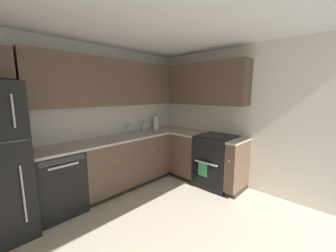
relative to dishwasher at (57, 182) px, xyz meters
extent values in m
cube|color=beige|center=(0.72, -1.44, -0.45)|extent=(3.68, 3.48, 0.02)
cube|color=silver|center=(0.72, 0.33, 0.78)|extent=(3.78, 0.05, 2.45)
cube|color=silver|center=(2.58, -1.44, 0.78)|extent=(0.05, 3.58, 2.45)
cube|color=white|center=(0.72, -1.44, 2.04)|extent=(3.78, 3.58, 0.05)
cylinder|color=silver|center=(-0.45, -0.41, 0.15)|extent=(0.02, 0.02, 0.65)
cylinder|color=silver|center=(-0.45, -0.41, 1.04)|extent=(0.02, 0.02, 0.34)
cube|color=black|center=(0.00, 0.00, 0.00)|extent=(0.60, 0.60, 0.88)
cube|color=#333333|center=(0.00, -0.30, 0.39)|extent=(0.55, 0.01, 0.07)
cube|color=silver|center=(0.00, -0.32, 0.32)|extent=(0.36, 0.02, 0.02)
cube|color=brown|center=(1.13, 0.00, 0.04)|extent=(1.65, 0.60, 0.79)
cube|color=black|center=(1.13, 0.03, -0.40)|extent=(1.65, 0.54, 0.09)
sphere|color=tan|center=(0.77, -0.31, 0.19)|extent=(0.02, 0.02, 0.02)
sphere|color=tan|center=(1.49, -0.31, 0.19)|extent=(0.02, 0.02, 0.02)
cube|color=#B7A89E|center=(1.13, 0.00, 0.46)|extent=(2.86, 0.60, 0.03)
cube|color=brown|center=(2.26, -0.57, 0.04)|extent=(0.60, 0.54, 0.79)
cube|color=black|center=(2.29, -0.57, -0.40)|extent=(0.54, 0.54, 0.09)
cube|color=brown|center=(2.26, -1.57, 0.04)|extent=(0.60, 0.17, 0.79)
cube|color=black|center=(2.29, -1.57, -0.40)|extent=(0.54, 0.17, 0.09)
sphere|color=tan|center=(1.94, -1.57, 0.19)|extent=(0.02, 0.02, 0.02)
cube|color=#B7A89E|center=(2.26, -0.57, 0.46)|extent=(0.60, 0.54, 0.03)
cube|color=#B7A89E|center=(2.26, -1.57, 0.46)|extent=(0.60, 0.17, 0.03)
cube|color=black|center=(2.28, -1.16, 0.02)|extent=(0.64, 0.62, 0.91)
cube|color=black|center=(1.95, -1.16, -0.15)|extent=(0.02, 0.55, 0.38)
cube|color=silver|center=(1.93, -1.16, 0.06)|extent=(0.02, 0.43, 0.02)
cube|color=black|center=(2.28, -1.16, 0.48)|extent=(0.59, 0.60, 0.01)
cube|color=black|center=(2.58, -1.16, 0.55)|extent=(0.03, 0.60, 0.15)
cylinder|color=#4C4C4C|center=(2.14, -1.30, 0.49)|extent=(0.11, 0.11, 0.01)
cylinder|color=#4C4C4C|center=(2.14, -1.03, 0.49)|extent=(0.11, 0.11, 0.01)
cylinder|color=#4C4C4C|center=(2.42, -1.30, 0.49)|extent=(0.11, 0.11, 0.01)
cylinder|color=#4C4C4C|center=(2.42, -1.03, 0.49)|extent=(0.11, 0.11, 0.01)
cube|color=#338C4C|center=(1.93, -1.11, -0.05)|extent=(0.02, 0.17, 0.26)
cube|color=brown|center=(0.97, 0.14, 1.39)|extent=(2.54, 0.32, 0.76)
sphere|color=tan|center=(0.41, -0.03, 1.15)|extent=(0.02, 0.02, 0.02)
sphere|color=tan|center=(1.53, -0.03, 1.15)|extent=(0.02, 0.02, 0.02)
cube|color=brown|center=(2.40, -0.65, 1.39)|extent=(0.32, 1.91, 0.76)
cube|color=#B7B7BC|center=(1.32, -0.03, 0.48)|extent=(0.62, 0.40, 0.01)
cube|color=gray|center=(1.32, -0.03, 0.43)|extent=(0.57, 0.36, 0.09)
cube|color=#99999E|center=(1.32, -0.03, 0.44)|extent=(0.02, 0.35, 0.06)
cylinder|color=silver|center=(1.32, 0.20, 0.57)|extent=(0.02, 0.02, 0.18)
cylinder|color=silver|center=(1.32, 0.13, 0.65)|extent=(0.02, 0.15, 0.02)
cylinder|color=silver|center=(1.37, 0.20, 0.50)|extent=(0.02, 0.02, 0.06)
cylinder|color=silver|center=(1.71, 0.18, 0.56)|extent=(0.06, 0.06, 0.17)
cylinder|color=#262626|center=(1.71, 0.18, 0.66)|extent=(0.03, 0.03, 0.03)
cylinder|color=white|center=(2.03, 0.16, 0.61)|extent=(0.11, 0.11, 0.27)
cylinder|color=#3F3F3F|center=(2.03, 0.16, 0.63)|extent=(0.02, 0.02, 0.33)
camera|label=1|loc=(-0.83, -2.92, 1.22)|focal=21.36mm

